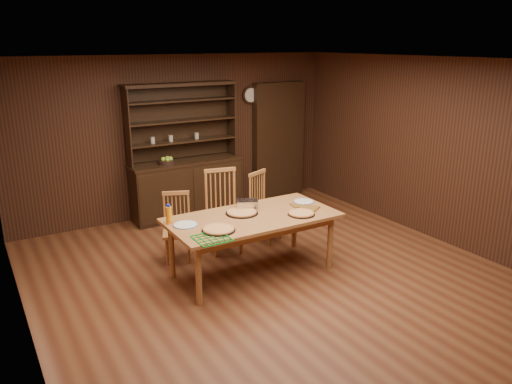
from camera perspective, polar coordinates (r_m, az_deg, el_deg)
floor at (r=6.19m, az=2.43°, el=-10.03°), size 6.00×6.00×0.00m
room_shell at (r=5.65m, az=2.63°, el=4.38°), size 6.00×6.00×6.00m
china_hutch at (r=8.26m, az=-8.02°, el=1.26°), size 1.84×0.52×2.17m
doorway at (r=9.15m, az=2.55°, el=5.87°), size 1.00×0.18×2.10m
wall_clock at (r=8.79m, az=-0.64°, el=11.03°), size 0.30×0.05×0.30m
dining_table at (r=6.12m, az=-0.42°, el=-3.42°), size 2.07×1.04×0.75m
chair_left at (r=6.67m, az=-9.02°, el=-3.68°), size 0.48×0.47×0.91m
chair_center at (r=6.86m, az=-3.83°, el=-1.80°), size 0.55×0.53×1.14m
chair_right at (r=7.21m, az=0.76°, el=-1.41°), size 0.54×0.53×1.02m
pizza_left at (r=5.65m, az=-4.30°, el=-4.27°), size 0.38×0.38×0.04m
pizza_right at (r=6.16m, az=5.20°, el=-2.44°), size 0.34×0.34×0.04m
pizza_center at (r=6.18m, az=-1.64°, el=-2.33°), size 0.41×0.41×0.04m
cooling_rack at (r=5.43m, az=-5.08°, el=-5.27°), size 0.39×0.39×0.02m
plate_left at (r=5.85m, az=-8.05°, el=-3.73°), size 0.29×0.29×0.02m
plate_right at (r=6.64m, az=5.46°, el=-1.10°), size 0.27×0.27×0.02m
foil_dish at (r=6.36m, az=-1.03°, el=-1.39°), size 0.33×0.29×0.11m
juice_bottle at (r=5.90m, az=-9.92°, el=-2.58°), size 0.07×0.07×0.24m
pot_holder_a at (r=6.39m, az=6.10°, el=-1.84°), size 0.31×0.31×0.02m
pot_holder_b at (r=6.50m, az=4.89°, el=-1.50°), size 0.21×0.21×0.01m
fruit_bowl at (r=7.99m, az=-10.17°, el=3.49°), size 0.27×0.27×0.12m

